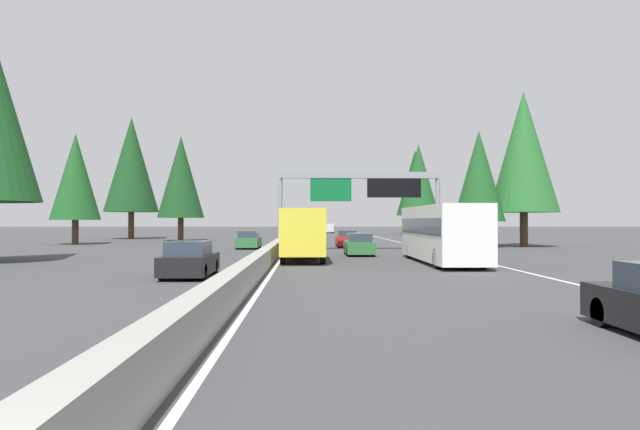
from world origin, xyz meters
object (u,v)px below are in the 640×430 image
at_px(box_truck_far_right, 303,233).
at_px(sedan_mid_right, 359,245).
at_px(conifer_left_far, 131,165).
at_px(bus_mid_center, 441,231).
at_px(sedan_distant_a, 307,229).
at_px(conifer_right_mid, 524,152).
at_px(oncoming_far, 190,260).
at_px(conifer_right_distant, 415,183).
at_px(pickup_distant_b, 306,231).
at_px(sign_gantry_overhead, 361,188).
at_px(oncoming_near, 249,240).
at_px(conifer_left_mid, 181,177).
at_px(conifer_right_far, 419,180).
at_px(sedan_far_center, 347,239).
at_px(minivan_far_left, 328,228).
at_px(conifer_right_near, 479,176).
at_px(conifer_left_near, 75,177).

distance_m(box_truck_far_right, sedan_mid_right, 6.59).
bearing_deg(conifer_left_far, bus_mid_center, -145.88).
relative_size(sedan_distant_a, conifer_right_mid, 0.32).
distance_m(sedan_distant_a, oncoming_far, 91.28).
bearing_deg(conifer_right_distant, pickup_distant_b, 136.90).
height_order(sign_gantry_overhead, oncoming_near, sign_gantry_overhead).
distance_m(pickup_distant_b, oncoming_near, 33.44).
relative_size(bus_mid_center, sedan_mid_right, 2.61).
xyz_separation_m(box_truck_far_right, conifer_left_mid, (33.93, 14.14, 5.64)).
distance_m(pickup_distant_b, sedan_distant_a, 33.29).
bearing_deg(pickup_distant_b, sedan_mid_right, -175.11).
xyz_separation_m(pickup_distant_b, sedan_distant_a, (33.29, -0.24, -0.23)).
bearing_deg(conifer_left_mid, oncoming_near, -153.14).
relative_size(pickup_distant_b, conifer_right_far, 0.39).
bearing_deg(sedan_distant_a, conifer_left_far, 150.60).
bearing_deg(sedan_far_center, conifer_left_far, 47.05).
bearing_deg(sedan_distant_a, box_truck_far_right, 179.82).
bearing_deg(bus_mid_center, conifer_right_distant, -9.11).
distance_m(sedan_distant_a, oncoming_near, 66.58).
relative_size(sign_gantry_overhead, minivan_far_left, 2.54).
distance_m(conifer_right_near, conifer_right_far, 41.12).
height_order(conifer_left_near, conifer_left_mid, conifer_left_mid).
xyz_separation_m(sign_gantry_overhead, oncoming_near, (2.82, 9.06, -4.17)).
height_order(sedan_distant_a, conifer_left_near, conifer_left_near).
bearing_deg(oncoming_far, conifer_right_far, 161.97).
distance_m(pickup_distant_b, conifer_right_mid, 36.41).
height_order(sign_gantry_overhead, minivan_far_left, sign_gantry_overhead).
height_order(conifer_right_far, conifer_left_near, conifer_right_far).
bearing_deg(conifer_left_near, sedan_distant_a, -21.49).
bearing_deg(box_truck_far_right, sign_gantry_overhead, -19.99).
bearing_deg(conifer_right_near, box_truck_far_right, 138.73).
relative_size(conifer_right_far, conifer_left_mid, 1.19).
height_order(bus_mid_center, oncoming_near, bus_mid_center).
bearing_deg(conifer_left_near, box_truck_far_right, -137.41).
height_order(oncoming_far, conifer_left_mid, conifer_left_mid).
relative_size(sedan_far_center, oncoming_near, 1.00).
xyz_separation_m(bus_mid_center, conifer_right_distant, (70.07, -11.24, 7.10)).
relative_size(pickup_distant_b, oncoming_near, 1.27).
bearing_deg(sedan_far_center, oncoming_far, 163.32).
bearing_deg(pickup_distant_b, conifer_right_distant, -43.10).
bearing_deg(conifer_right_mid, bus_mid_center, 149.46).
distance_m(sedan_far_center, conifer_right_distant, 53.18).
relative_size(pickup_distant_b, sedan_mid_right, 1.27).
bearing_deg(sedan_far_center, conifer_right_far, -18.95).
xyz_separation_m(oncoming_near, conifer_left_near, (9.15, 17.69, 5.87)).
xyz_separation_m(sedan_mid_right, conifer_right_distant, (62.87, -15.11, 8.14)).
height_order(bus_mid_center, sedan_mid_right, bus_mid_center).
relative_size(sign_gantry_overhead, conifer_left_mid, 1.06).
xyz_separation_m(sedan_distant_a, conifer_right_distant, (-13.23, -18.54, 8.14)).
distance_m(bus_mid_center, conifer_right_far, 61.23).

